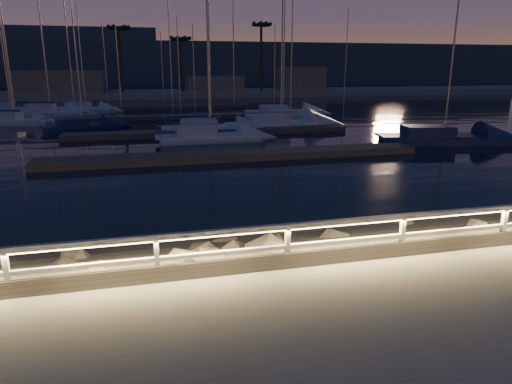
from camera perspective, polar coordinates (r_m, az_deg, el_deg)
ground at (r=11.70m, az=13.37°, el=-8.00°), size 400.00×400.00×0.00m
harbor_water at (r=41.40m, az=-6.75°, el=7.63°), size 400.00×440.00×0.60m
guard_rail at (r=11.39m, az=13.31°, el=-4.47°), size 44.11×0.12×1.06m
riprap at (r=12.25m, az=2.85°, el=-7.40°), size 32.75×3.04×1.41m
floating_docks at (r=42.59m, az=-7.00°, el=8.61°), size 22.00×36.00×0.40m
far_shore at (r=83.80m, az=-10.72°, el=12.24°), size 160.00×14.00×5.20m
palm_left at (r=81.73m, az=-16.81°, el=18.71°), size 3.00×3.00×11.20m
palm_center at (r=82.90m, az=-9.44°, el=18.14°), size 3.00×3.00×9.70m
palm_right at (r=84.42m, az=0.66°, el=19.81°), size 3.00×3.00×12.20m
distant_hills at (r=144.18m, az=-21.40°, el=14.47°), size 230.00×37.50×18.00m
sailboat_c at (r=37.28m, az=-5.95°, el=8.03°), size 8.01×2.70×13.43m
sailboat_d at (r=34.47m, az=22.03°, el=6.42°), size 9.42×4.64×15.35m
sailboat_e at (r=47.38m, az=-28.00°, el=7.90°), size 7.01×3.54×11.58m
sailboat_g at (r=32.58m, az=-6.13°, el=6.94°), size 7.63×2.38×12.88m
sailboat_h at (r=39.37m, az=2.78°, el=8.52°), size 9.58×3.49×15.89m
sailboat_i at (r=54.79m, az=-24.47°, el=9.14°), size 7.83×3.24×13.03m
sailboat_j at (r=41.07m, az=-21.03°, el=7.73°), size 6.74×4.10×11.14m
sailboat_k at (r=46.22m, az=4.12°, el=9.46°), size 7.36×4.26×12.08m
sailboat_l at (r=50.53m, az=3.15°, el=10.01°), size 8.66×3.81×14.16m
sailboat_m at (r=61.33m, az=-28.46°, el=9.14°), size 6.43×3.25×10.61m
sailboat_n at (r=57.87m, az=-20.66°, el=9.74°), size 7.40×4.35×12.21m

